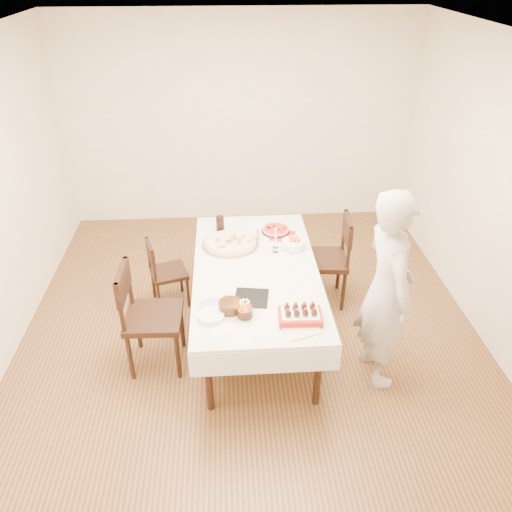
{
  "coord_description": "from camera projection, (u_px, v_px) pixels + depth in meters",
  "views": [
    {
      "loc": [
        -0.2,
        -3.87,
        3.27
      ],
      "look_at": [
        0.05,
        -0.04,
        0.89
      ],
      "focal_mm": 35.0,
      "sensor_mm": 36.0,
      "label": 1
    }
  ],
  "objects": [
    {
      "name": "wall_right",
      "position": [
        502.0,
        201.0,
        4.43
      ],
      "size": [
        0.04,
        5.0,
        2.7
      ],
      "primitive_type": "cube",
      "color": "white",
      "rests_on": "floor"
    },
    {
      "name": "chair_right_savory",
      "position": [
        324.0,
        260.0,
        5.2
      ],
      "size": [
        0.55,
        0.55,
        0.99
      ],
      "primitive_type": null,
      "rotation": [
        0.0,
        0.0,
        -0.09
      ],
      "color": "black",
      "rests_on": "floor"
    },
    {
      "name": "strawberry_box",
      "position": [
        300.0,
        315.0,
        3.94
      ],
      "size": [
        0.35,
        0.24,
        0.08
      ],
      "primitive_type": null,
      "rotation": [
        0.0,
        0.0,
        -0.04
      ],
      "color": "#AF141A",
      "rests_on": "dining_table"
    },
    {
      "name": "layer_cake",
      "position": [
        230.0,
        307.0,
        4.03
      ],
      "size": [
        0.31,
        0.31,
        0.1
      ],
      "primitive_type": "cylinder",
      "rotation": [
        0.0,
        0.0,
        0.43
      ],
      "color": "#331C0C",
      "rests_on": "dining_table"
    },
    {
      "name": "taper_candle",
      "position": [
        276.0,
        239.0,
        4.78
      ],
      "size": [
        0.06,
        0.06,
        0.28
      ],
      "primitive_type": "cylinder",
      "rotation": [
        0.0,
        0.0,
        -0.07
      ],
      "color": "white",
      "rests_on": "dining_table"
    },
    {
      "name": "shaker_pair",
      "position": [
        258.0,
        236.0,
        5.02
      ],
      "size": [
        0.09,
        0.09,
        0.09
      ],
      "primitive_type": null,
      "rotation": [
        0.0,
        0.0,
        0.26
      ],
      "color": "white",
      "rests_on": "dining_table"
    },
    {
      "name": "cake_board",
      "position": [
        251.0,
        298.0,
        4.21
      ],
      "size": [
        0.32,
        0.32,
        0.01
      ],
      "primitive_type": "cube",
      "rotation": [
        0.0,
        0.0,
        -0.15
      ],
      "color": "black",
      "rests_on": "dining_table"
    },
    {
      "name": "red_placemat",
      "position": [
        282.0,
        236.0,
        5.11
      ],
      "size": [
        0.3,
        0.3,
        0.01
      ],
      "primitive_type": "cube",
      "rotation": [
        0.0,
        0.0,
        -0.28
      ],
      "color": "#B21E1E",
      "rests_on": "dining_table"
    },
    {
      "name": "pizza_white",
      "position": [
        230.0,
        243.0,
        4.95
      ],
      "size": [
        0.65,
        0.65,
        0.04
      ],
      "primitive_type": "cylinder",
      "rotation": [
        0.0,
        0.0,
        -0.15
      ],
      "color": "beige",
      "rests_on": "dining_table"
    },
    {
      "name": "pasta_bowl",
      "position": [
        293.0,
        244.0,
        4.89
      ],
      "size": [
        0.26,
        0.26,
        0.07
      ],
      "primitive_type": "cylinder",
      "rotation": [
        0.0,
        0.0,
        0.2
      ],
      "color": "white",
      "rests_on": "dining_table"
    },
    {
      "name": "dining_table",
      "position": [
        256.0,
        302.0,
        4.78
      ],
      "size": [
        1.61,
        2.35,
        0.75
      ],
      "primitive_type": "cube",
      "rotation": [
        0.0,
        0.0,
        -0.24
      ],
      "color": "silver",
      "rests_on": "floor"
    },
    {
      "name": "birthday_cake",
      "position": [
        245.0,
        309.0,
        3.95
      ],
      "size": [
        0.14,
        0.14,
        0.14
      ],
      "primitive_type": "cylinder",
      "rotation": [
        0.0,
        0.0,
        0.07
      ],
      "color": "#381D0F",
      "rests_on": "dining_table"
    },
    {
      "name": "plate_stack",
      "position": [
        211.0,
        316.0,
        3.97
      ],
      "size": [
        0.26,
        0.26,
        0.05
      ],
      "primitive_type": "cylinder",
      "rotation": [
        0.0,
        0.0,
        0.28
      ],
      "color": "white",
      "rests_on": "dining_table"
    },
    {
      "name": "pizza_pepperoni",
      "position": [
        276.0,
        230.0,
        5.18
      ],
      "size": [
        0.35,
        0.35,
        0.04
      ],
      "primitive_type": "cylinder",
      "rotation": [
        0.0,
        0.0,
        -0.22
      ],
      "color": "red",
      "rests_on": "dining_table"
    },
    {
      "name": "ceiling",
      "position": [
        249.0,
        40.0,
        3.59
      ],
      "size": [
        5.0,
        5.0,
        0.0
      ],
      "primitive_type": "plane",
      "rotation": [
        3.14,
        0.0,
        0.0
      ],
      "color": "white",
      "rests_on": "wall_back"
    },
    {
      "name": "person",
      "position": [
        386.0,
        290.0,
        4.06
      ],
      "size": [
        0.5,
        0.7,
        1.79
      ],
      "primitive_type": "imported",
      "rotation": [
        0.0,
        0.0,
        1.68
      ],
      "color": "beige",
      "rests_on": "floor"
    },
    {
      "name": "cola_glass",
      "position": [
        220.0,
        224.0,
        5.17
      ],
      "size": [
        0.09,
        0.09,
        0.16
      ],
      "primitive_type": "cylinder",
      "rotation": [
        0.0,
        0.0,
        -0.09
      ],
      "color": "black",
      "rests_on": "dining_table"
    },
    {
      "name": "chair_left_dessert",
      "position": [
        154.0,
        318.0,
        4.36
      ],
      "size": [
        0.54,
        0.54,
        1.03
      ],
      "primitive_type": null,
      "rotation": [
        0.0,
        0.0,
        3.12
      ],
      "color": "black",
      "rests_on": "floor"
    },
    {
      "name": "floor",
      "position": [
        251.0,
        329.0,
        5.01
      ],
      "size": [
        5.0,
        5.0,
        0.0
      ],
      "primitive_type": "plane",
      "color": "#50301B",
      "rests_on": "ground"
    },
    {
      "name": "chair_left_savory",
      "position": [
        169.0,
        272.0,
        5.2
      ],
      "size": [
        0.49,
        0.49,
        0.77
      ],
      "primitive_type": null,
      "rotation": [
        0.0,
        0.0,
        3.44
      ],
      "color": "black",
      "rests_on": "floor"
    },
    {
      "name": "box_lid",
      "position": [
        302.0,
        330.0,
        3.85
      ],
      "size": [
        0.31,
        0.26,
        0.02
      ],
      "primitive_type": "cube",
      "rotation": [
        0.0,
        0.0,
        0.32
      ],
      "color": "beige",
      "rests_on": "dining_table"
    },
    {
      "name": "wall_back",
      "position": [
        239.0,
        122.0,
        6.42
      ],
      "size": [
        4.5,
        0.04,
        2.7
      ],
      "primitive_type": "cube",
      "color": "white",
      "rests_on": "floor"
    },
    {
      "name": "wall_front",
      "position": [
        282.0,
        462.0,
        2.18
      ],
      "size": [
        4.5,
        0.04,
        2.7
      ],
      "primitive_type": "cube",
      "color": "white",
      "rests_on": "floor"
    },
    {
      "name": "china_plate",
      "position": [
        211.0,
        305.0,
        4.11
      ],
      "size": [
        0.27,
        0.27,
        0.01
      ],
      "primitive_type": "cylinder",
      "rotation": [
        0.0,
        0.0,
        0.38
      ],
      "color": "white",
      "rests_on": "dining_table"
    }
  ]
}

